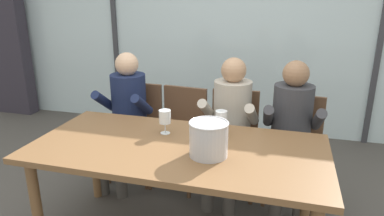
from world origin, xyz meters
TOP-DOWN VIEW (x-y plane):
  - ground at (0.00, 1.00)m, footprint 14.00×14.00m
  - window_glass_panel at (0.00, 2.30)m, footprint 7.14×0.03m
  - window_mullion_left at (-1.61, 2.28)m, footprint 0.06×0.06m
  - window_mullion_right at (1.61, 2.28)m, footprint 0.06×0.06m
  - hillside_vineyard at (0.00, 6.23)m, footprint 13.14×2.40m
  - curtain_heavy_drape at (-3.22, 2.12)m, footprint 0.56×0.20m
  - dining_table at (0.00, 0.00)m, footprint 1.94×0.93m
  - chair_near_curtain at (-0.69, 0.88)m, footprint 0.44×0.44m
  - chair_left_of_center at (-0.25, 0.86)m, footprint 0.48×0.48m
  - chair_center at (0.24, 0.88)m, footprint 0.47×0.47m
  - chair_right_of_center at (0.77, 0.87)m, footprint 0.49×0.49m
  - person_navy_polo at (-0.74, 0.74)m, footprint 0.47×0.62m
  - person_beige_jumper at (0.22, 0.74)m, footprint 0.48×0.63m
  - person_charcoal_jacket at (0.73, 0.74)m, footprint 0.48×0.62m
  - ice_bucket_primary at (0.23, -0.09)m, footprint 0.25×0.25m
  - wine_glass_by_left_taster at (0.24, 0.27)m, footprint 0.08×0.08m
  - wine_glass_near_bucket at (-0.15, 0.18)m, footprint 0.08×0.08m

SIDE VIEW (x-z plane):
  - ground at x=0.00m, z-range 0.00..0.00m
  - chair_near_curtain at x=-0.69m, z-range 0.08..0.96m
  - chair_left_of_center at x=-0.25m, z-range 0.08..0.96m
  - chair_center at x=0.24m, z-range 0.08..0.96m
  - chair_right_of_center at x=0.77m, z-range 0.08..0.96m
  - dining_table at x=0.00m, z-range 0.29..1.04m
  - person_navy_polo at x=-0.74m, z-range 0.09..1.29m
  - person_beige_jumper at x=0.22m, z-range 0.09..1.29m
  - person_charcoal_jacket at x=0.73m, z-range 0.09..1.29m
  - ice_bucket_primary at x=0.23m, z-range 0.75..0.97m
  - wine_glass_near_bucket at x=-0.15m, z-range 0.78..0.95m
  - wine_glass_by_left_taster at x=0.24m, z-range 0.78..0.96m
  - hillside_vineyard at x=0.00m, z-range 0.00..1.78m
  - window_glass_panel at x=0.00m, z-range 0.00..2.60m
  - window_mullion_left at x=-1.61m, z-range 0.00..2.60m
  - window_mullion_right at x=1.61m, z-range 0.00..2.60m
  - curtain_heavy_drape at x=-3.22m, z-range 0.00..2.60m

